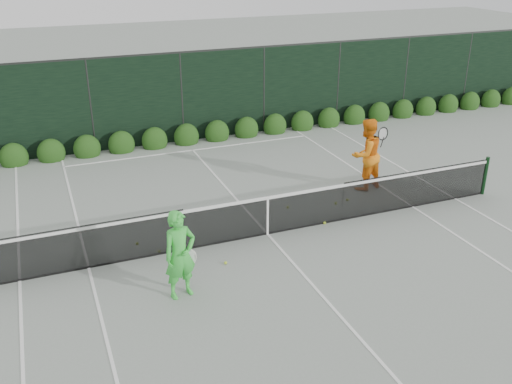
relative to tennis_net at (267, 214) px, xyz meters
name	(u,v)px	position (x,y,z in m)	size (l,w,h in m)	color
ground	(267,234)	(0.02, 0.00, -0.53)	(80.00, 80.00, 0.00)	gray
tennis_net	(267,214)	(0.00, 0.00, 0.00)	(12.90, 0.10, 1.07)	#113417
player_woman	(180,255)	(-2.50, -1.70, 0.37)	(0.74, 0.57, 1.80)	green
player_man	(366,154)	(3.60, 1.55, 0.47)	(1.12, 0.95, 2.01)	orange
court_lines	(267,234)	(0.02, 0.00, -0.53)	(11.03, 23.83, 0.01)	white
windscreen_fence	(325,226)	(0.02, -2.71, 0.98)	(32.00, 21.07, 3.06)	black
hedge_row	(186,137)	(0.02, 7.15, -0.30)	(31.66, 0.65, 0.94)	#15390F
tennis_balls	(265,225)	(0.13, 0.39, -0.50)	(5.76, 2.12, 0.07)	#B9D62F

